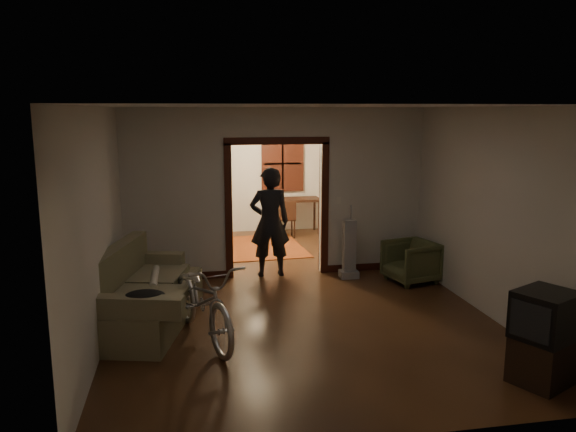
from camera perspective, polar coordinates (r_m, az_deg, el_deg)
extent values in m
cube|color=#311B0F|center=(8.93, -0.35, -7.23)|extent=(5.00, 8.50, 0.01)
cube|color=white|center=(8.50, -0.37, 11.04)|extent=(5.00, 8.50, 0.01)
cube|color=beige|center=(12.78, -3.70, 4.63)|extent=(5.00, 0.02, 2.80)
cube|color=beige|center=(8.54, -17.12, 1.12)|extent=(0.02, 8.50, 2.80)
cube|color=beige|center=(9.37, 14.89, 2.05)|extent=(0.02, 8.50, 2.80)
cube|color=beige|center=(9.34, -1.16, 2.39)|extent=(5.00, 0.14, 2.80)
cube|color=black|center=(9.38, -1.16, 0.58)|extent=(1.74, 0.20, 2.32)
cube|color=black|center=(12.82, -0.56, 5.34)|extent=(0.98, 0.06, 1.28)
sphere|color=#FFE0A5|center=(10.98, -2.67, 8.61)|extent=(0.24, 0.24, 0.24)
cube|color=silver|center=(9.51, 5.17, 1.59)|extent=(0.08, 0.01, 0.12)
cube|color=brown|center=(7.54, -14.26, -6.94)|extent=(1.50, 2.39, 1.02)
cylinder|color=beige|center=(7.81, -13.39, -6.11)|extent=(0.11, 0.87, 0.11)
ellipsoid|color=black|center=(6.62, -14.39, -7.89)|extent=(0.46, 0.35, 0.14)
imported|color=silver|center=(6.92, -8.64, -8.37)|extent=(1.23, 2.03, 1.01)
imported|color=#444B2A|center=(9.32, 12.36, -4.54)|extent=(0.90, 0.88, 0.68)
cube|color=black|center=(6.45, 24.37, -13.19)|extent=(0.70, 0.68, 0.49)
cube|color=black|center=(6.27, 24.71, -9.12)|extent=(0.73, 0.71, 0.49)
cube|color=gray|center=(9.35, 6.24, -3.35)|extent=(0.36, 0.33, 0.98)
imported|color=black|center=(9.34, -1.87, -0.62)|extent=(0.68, 0.45, 1.83)
cube|color=maroon|center=(11.46, -2.67, -3.14)|extent=(1.71, 2.19, 0.02)
cube|color=#232F1C|center=(12.18, -9.76, 1.88)|extent=(1.00, 0.70, 1.83)
sphere|color=#1E5972|center=(12.06, -9.92, 6.70)|extent=(0.30, 0.30, 0.30)
cube|color=black|center=(12.70, 0.86, 0.00)|extent=(1.10, 0.68, 0.78)
cube|color=black|center=(12.27, -0.19, -0.26)|extent=(0.40, 0.40, 0.83)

